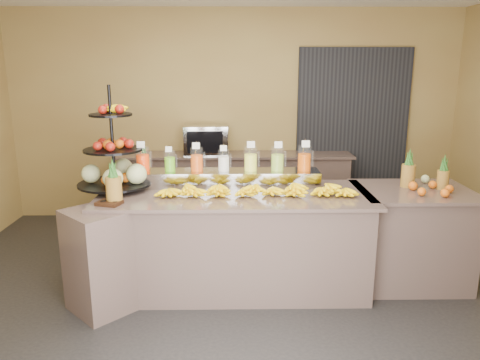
{
  "coord_description": "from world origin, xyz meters",
  "views": [
    {
      "loc": [
        -0.02,
        -3.84,
        2.09
      ],
      "look_at": [
        0.04,
        0.3,
        1.06
      ],
      "focal_mm": 35.0,
      "sensor_mm": 36.0,
      "label": 1
    }
  ],
  "objects_px": {
    "right_fruit_pile": "(427,183)",
    "oven_warmer": "(206,140)",
    "pitcher_tray": "(224,178)",
    "condiment_caddy": "(109,203)",
    "banana_heap": "(257,188)",
    "fruit_stand": "(119,164)"
  },
  "relations": [
    {
      "from": "pitcher_tray",
      "to": "right_fruit_pile",
      "type": "bearing_deg",
      "value": -6.07
    },
    {
      "from": "banana_heap",
      "to": "right_fruit_pile",
      "type": "xyz_separation_m",
      "value": [
        1.61,
        0.13,
        0.01
      ]
    },
    {
      "from": "pitcher_tray",
      "to": "right_fruit_pile",
      "type": "xyz_separation_m",
      "value": [
        1.91,
        -0.2,
        -0.01
      ]
    },
    {
      "from": "right_fruit_pile",
      "to": "oven_warmer",
      "type": "height_order",
      "value": "oven_warmer"
    },
    {
      "from": "fruit_stand",
      "to": "oven_warmer",
      "type": "height_order",
      "value": "fruit_stand"
    },
    {
      "from": "condiment_caddy",
      "to": "right_fruit_pile",
      "type": "xyz_separation_m",
      "value": [
        2.87,
        0.42,
        0.05
      ]
    },
    {
      "from": "pitcher_tray",
      "to": "fruit_stand",
      "type": "bearing_deg",
      "value": -173.4
    },
    {
      "from": "right_fruit_pile",
      "to": "oven_warmer",
      "type": "bearing_deg",
      "value": 139.29
    },
    {
      "from": "banana_heap",
      "to": "oven_warmer",
      "type": "xyz_separation_m",
      "value": [
        -0.57,
        2.0,
        0.12
      ]
    },
    {
      "from": "condiment_caddy",
      "to": "oven_warmer",
      "type": "height_order",
      "value": "oven_warmer"
    },
    {
      "from": "oven_warmer",
      "to": "fruit_stand",
      "type": "bearing_deg",
      "value": -114.73
    },
    {
      "from": "fruit_stand",
      "to": "condiment_caddy",
      "type": "bearing_deg",
      "value": -75.8
    },
    {
      "from": "banana_heap",
      "to": "fruit_stand",
      "type": "distance_m",
      "value": 1.31
    },
    {
      "from": "fruit_stand",
      "to": "right_fruit_pile",
      "type": "distance_m",
      "value": 2.9
    },
    {
      "from": "right_fruit_pile",
      "to": "oven_warmer",
      "type": "relative_size",
      "value": 0.73
    },
    {
      "from": "right_fruit_pile",
      "to": "oven_warmer",
      "type": "distance_m",
      "value": 2.87
    },
    {
      "from": "oven_warmer",
      "to": "banana_heap",
      "type": "bearing_deg",
      "value": -77.0
    },
    {
      "from": "banana_heap",
      "to": "condiment_caddy",
      "type": "xyz_separation_m",
      "value": [
        -1.26,
        -0.29,
        -0.05
      ]
    },
    {
      "from": "fruit_stand",
      "to": "banana_heap",
      "type": "bearing_deg",
      "value": 2.27
    },
    {
      "from": "pitcher_tray",
      "to": "oven_warmer",
      "type": "relative_size",
      "value": 3.26
    },
    {
      "from": "pitcher_tray",
      "to": "condiment_caddy",
      "type": "relative_size",
      "value": 9.37
    },
    {
      "from": "banana_heap",
      "to": "oven_warmer",
      "type": "height_order",
      "value": "oven_warmer"
    }
  ]
}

